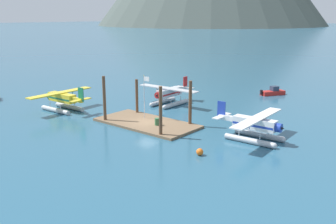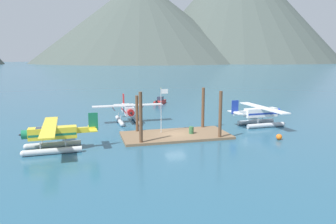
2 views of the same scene
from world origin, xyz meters
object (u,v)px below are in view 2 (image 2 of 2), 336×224
(mooring_buoy, at_px, (279,137))
(flagpole, at_px, (162,105))
(fuel_drum, at_px, (191,130))
(seaplane_white_stbd_fwd, at_px, (261,115))
(seaplane_yellow_port_aft, at_px, (53,136))
(seaplane_silver_bow_left, at_px, (128,112))
(boat_red_open_north, at_px, (160,101))

(mooring_buoy, bearing_deg, flagpole, 155.12)
(flagpole, bearing_deg, mooring_buoy, -24.88)
(fuel_drum, relative_size, seaplane_white_stbd_fwd, 0.08)
(seaplane_yellow_port_aft, bearing_deg, seaplane_silver_bow_left, 52.82)
(fuel_drum, distance_m, mooring_buoy, 10.49)
(seaplane_yellow_port_aft, distance_m, boat_red_open_north, 35.24)
(mooring_buoy, relative_size, seaplane_white_stbd_fwd, 0.07)
(seaplane_silver_bow_left, relative_size, seaplane_yellow_port_aft, 1.00)
(flagpole, relative_size, seaplane_yellow_port_aft, 0.54)
(mooring_buoy, xyz_separation_m, seaplane_silver_bow_left, (-16.00, 14.74, 1.22))
(seaplane_yellow_port_aft, bearing_deg, fuel_drum, 8.23)
(flagpole, distance_m, boat_red_open_north, 26.94)
(mooring_buoy, xyz_separation_m, boat_red_open_north, (-6.91, 32.02, 0.13))
(fuel_drum, bearing_deg, seaplane_yellow_port_aft, -171.77)
(fuel_drum, relative_size, mooring_buoy, 1.24)
(seaplane_yellow_port_aft, distance_m, seaplane_white_stbd_fwd, 28.09)
(seaplane_silver_bow_left, xyz_separation_m, boat_red_open_north, (9.09, 17.28, -1.09))
(fuel_drum, relative_size, seaplane_yellow_port_aft, 0.08)
(flagpole, xyz_separation_m, boat_red_open_north, (5.95, 26.06, -3.36))
(fuel_drum, distance_m, seaplane_white_stbd_fwd, 11.92)
(fuel_drum, relative_size, seaplane_silver_bow_left, 0.08)
(fuel_drum, xyz_separation_m, boat_red_open_north, (2.57, 27.56, -0.25))
(seaplane_white_stbd_fwd, distance_m, boat_red_open_north, 26.08)
(mooring_buoy, bearing_deg, seaplane_white_stbd_fwd, 75.10)
(seaplane_yellow_port_aft, height_order, seaplane_white_stbd_fwd, same)
(seaplane_yellow_port_aft, bearing_deg, mooring_buoy, -4.77)
(mooring_buoy, distance_m, seaplane_white_stbd_fwd, 7.90)
(fuel_drum, distance_m, boat_red_open_north, 27.68)
(seaplane_white_stbd_fwd, bearing_deg, seaplane_yellow_port_aft, -168.91)
(seaplane_yellow_port_aft, bearing_deg, seaplane_white_stbd_fwd, 11.09)
(seaplane_yellow_port_aft, bearing_deg, flagpole, 16.78)
(seaplane_silver_bow_left, distance_m, seaplane_yellow_port_aft, 15.82)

